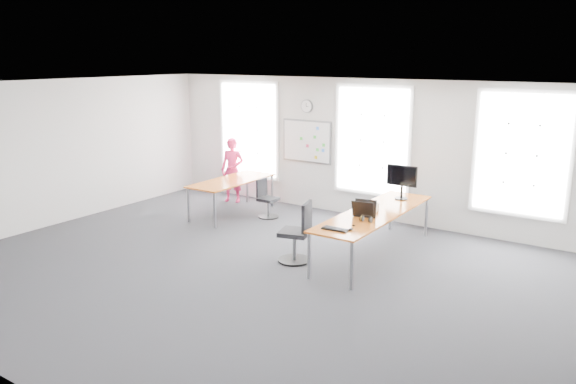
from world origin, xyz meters
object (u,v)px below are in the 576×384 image
Objects in this scene: desk_right at (375,215)px; desk_left at (232,183)px; person at (232,170)px; keyboard at (335,229)px; headphones at (366,219)px; chair_left at (266,201)px; monitor at (402,179)px; chair_right at (298,236)px.

desk_left is at bearing 170.02° from desk_right.
person is 3.66× the size of keyboard.
headphones is at bearing -77.56° from desk_right.
person is (-1.47, 0.64, 0.41)m from chair_left.
monitor is (4.51, -0.46, 0.42)m from person.
desk_right is 3.06× the size of chair_right.
headphones is at bearing 68.18° from keyboard.
headphones is at bearing -42.87° from person.
person reaches higher than keyboard.
desk_right reaches higher than desk_left.
person is at bearing 135.01° from headphones.
chair_right reaches higher than keyboard.
chair_right is (-0.94, -1.03, -0.28)m from desk_right.
desk_right is 0.67m from headphones.
desk_left is 2.01× the size of chair_right.
keyboard is (3.71, -1.97, 0.09)m from desk_left.
desk_right is 3.88× the size of chair_left.
chair_left is 1.99× the size of keyboard.
chair_left is 0.54× the size of person.
monitor reaches higher than desk_left.
desk_right is at bearing 82.80° from headphones.
monitor is at bearing -23.32° from person.
chair_left is at bearing -148.45° from chair_right.
keyboard is 2.15× the size of headphones.
person reaches higher than chair_left.
keyboard is (-0.07, -1.31, 0.06)m from desk_right.
desk_right is 1.53× the size of desk_left.
person is (-0.70, 0.88, 0.06)m from desk_left.
chair_right is at bearing -133.75° from chair_left.
headphones is (3.15, -1.55, 0.48)m from chair_left.
desk_right is at bearing 122.30° from chair_right.
chair_left is 1.66m from person.
chair_right is at bearing -30.81° from desk_left.
person is 4.55m from monitor.
chair_left is 3.54m from headphones.
keyboard is 0.64× the size of monitor.
person is 2.36× the size of monitor.
person is at bearing 161.02° from desk_right.
chair_right is 5.42× the size of headphones.
desk_right is 4.74m from person.
desk_right is at bearing -107.42° from chair_left.
chair_left is 4.28× the size of headphones.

